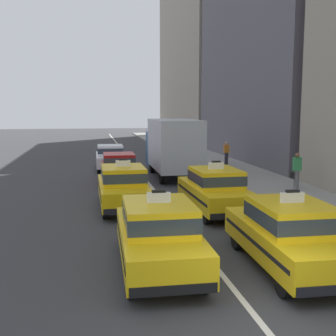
{
  "coord_description": "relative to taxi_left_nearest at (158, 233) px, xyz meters",
  "views": [
    {
      "loc": [
        -2.95,
        -6.11,
        3.84
      ],
      "look_at": [
        0.34,
        11.73,
        1.3
      ],
      "focal_mm": 45.08,
      "sensor_mm": 36.0,
      "label": 1
    }
  ],
  "objects": [
    {
      "name": "taxi_right_nearest",
      "position": [
        3.1,
        -0.55,
        0.0
      ],
      "size": [
        1.93,
        4.6,
        1.96
      ],
      "color": "black",
      "rests_on": "ground"
    },
    {
      "name": "sedan_left_third",
      "position": [
        -0.12,
        12.04,
        -0.03
      ],
      "size": [
        1.83,
        4.33,
        1.58
      ],
      "color": "black",
      "rests_on": "ground"
    },
    {
      "name": "sedan_left_fourth",
      "position": [
        -0.33,
        17.21,
        -0.03
      ],
      "size": [
        1.82,
        4.32,
        1.58
      ],
      "color": "black",
      "rests_on": "ground"
    },
    {
      "name": "box_truck_right_third",
      "position": [
        3.03,
        13.89,
        0.9
      ],
      "size": [
        2.34,
        6.98,
        3.27
      ],
      "color": "black",
      "rests_on": "ground"
    },
    {
      "name": "taxi_right_second",
      "position": [
        2.98,
        5.19,
        0.0
      ],
      "size": [
        1.89,
        4.59,
        1.96
      ],
      "color": "black",
      "rests_on": "ground"
    },
    {
      "name": "pedestrian_mid_block",
      "position": [
        7.43,
        17.31,
        0.04
      ],
      "size": [
        0.36,
        0.24,
        1.53
      ],
      "color": "#23232D",
      "rests_on": "sidewalk_curb"
    },
    {
      "name": "taxi_left_nearest",
      "position": [
        0.0,
        0.0,
        0.0
      ],
      "size": [
        1.92,
        4.6,
        1.96
      ],
      "color": "black",
      "rests_on": "ground"
    },
    {
      "name": "sidewalk_curb",
      "position": [
        7.0,
        11.44,
        -0.8
      ],
      "size": [
        4.0,
        90.0,
        0.15
      ],
      "primitive_type": "cube",
      "color": "gray",
      "rests_on": "ground"
    },
    {
      "name": "lane_stripe_left_right",
      "position": [
        1.4,
        16.44,
        -0.87
      ],
      "size": [
        0.14,
        80.0,
        0.01
      ],
      "primitive_type": "cube",
      "color": "silver",
      "rests_on": "ground"
    },
    {
      "name": "pedestrian_by_storefront",
      "position": [
        7.89,
        8.35,
        0.11
      ],
      "size": [
        0.47,
        0.24,
        1.68
      ],
      "color": "slate",
      "rests_on": "sidewalk_curb"
    },
    {
      "name": "taxi_left_second",
      "position": [
        -0.34,
        6.45,
        0.0
      ],
      "size": [
        1.85,
        4.57,
        1.96
      ],
      "color": "black",
      "rests_on": "ground"
    }
  ]
}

